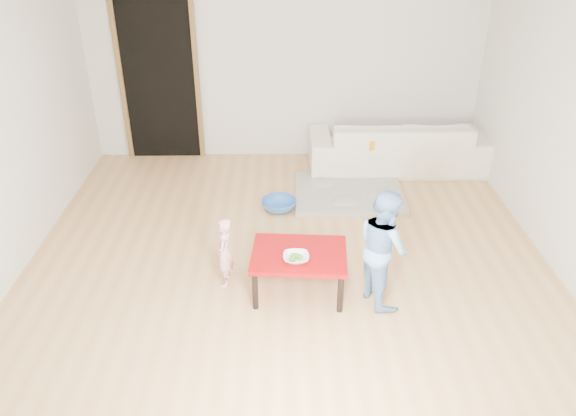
{
  "coord_description": "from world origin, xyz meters",
  "views": [
    {
      "loc": [
        -0.06,
        -4.57,
        3.08
      ],
      "look_at": [
        0.0,
        -0.2,
        0.65
      ],
      "focal_mm": 35.0,
      "sensor_mm": 36.0,
      "label": 1
    }
  ],
  "objects_px": {
    "child_blue": "(383,247)",
    "child_pink": "(224,253)",
    "bowl": "(296,258)",
    "sofa": "(397,144)",
    "basin": "(279,205)",
    "red_table": "(299,272)"
  },
  "relations": [
    {
      "from": "bowl",
      "to": "child_blue",
      "type": "xyz_separation_m",
      "value": [
        0.73,
        0.02,
        0.09
      ]
    },
    {
      "from": "bowl",
      "to": "basin",
      "type": "xyz_separation_m",
      "value": [
        -0.15,
        1.61,
        -0.37
      ]
    },
    {
      "from": "sofa",
      "to": "red_table",
      "type": "distance_m",
      "value": 2.93
    },
    {
      "from": "sofa",
      "to": "red_table",
      "type": "height_order",
      "value": "sofa"
    },
    {
      "from": "sofa",
      "to": "child_blue",
      "type": "height_order",
      "value": "child_blue"
    },
    {
      "from": "basin",
      "to": "child_blue",
      "type": "bearing_deg",
      "value": -61.15
    },
    {
      "from": "sofa",
      "to": "child_pink",
      "type": "distance_m",
      "value": 3.18
    },
    {
      "from": "red_table",
      "to": "child_blue",
      "type": "height_order",
      "value": "child_blue"
    },
    {
      "from": "basin",
      "to": "red_table",
      "type": "bearing_deg",
      "value": -83.22
    },
    {
      "from": "bowl",
      "to": "child_blue",
      "type": "relative_size",
      "value": 0.21
    },
    {
      "from": "child_blue",
      "to": "child_pink",
      "type": "bearing_deg",
      "value": 61.33
    },
    {
      "from": "bowl",
      "to": "child_blue",
      "type": "bearing_deg",
      "value": 1.31
    },
    {
      "from": "sofa",
      "to": "child_blue",
      "type": "xyz_separation_m",
      "value": [
        -0.63,
        -2.71,
        0.2
      ]
    },
    {
      "from": "sofa",
      "to": "bowl",
      "type": "bearing_deg",
      "value": 63.13
    },
    {
      "from": "basin",
      "to": "sofa",
      "type": "bearing_deg",
      "value": 36.47
    },
    {
      "from": "child_pink",
      "to": "bowl",
      "type": "bearing_deg",
      "value": 71.77
    },
    {
      "from": "child_blue",
      "to": "basin",
      "type": "distance_m",
      "value": 1.87
    },
    {
      "from": "red_table",
      "to": "bowl",
      "type": "distance_m",
      "value": 0.26
    },
    {
      "from": "sofa",
      "to": "basin",
      "type": "distance_m",
      "value": 1.89
    },
    {
      "from": "bowl",
      "to": "basin",
      "type": "relative_size",
      "value": 0.56
    },
    {
      "from": "red_table",
      "to": "basin",
      "type": "relative_size",
      "value": 2.1
    },
    {
      "from": "bowl",
      "to": "child_pink",
      "type": "bearing_deg",
      "value": 159.04
    }
  ]
}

